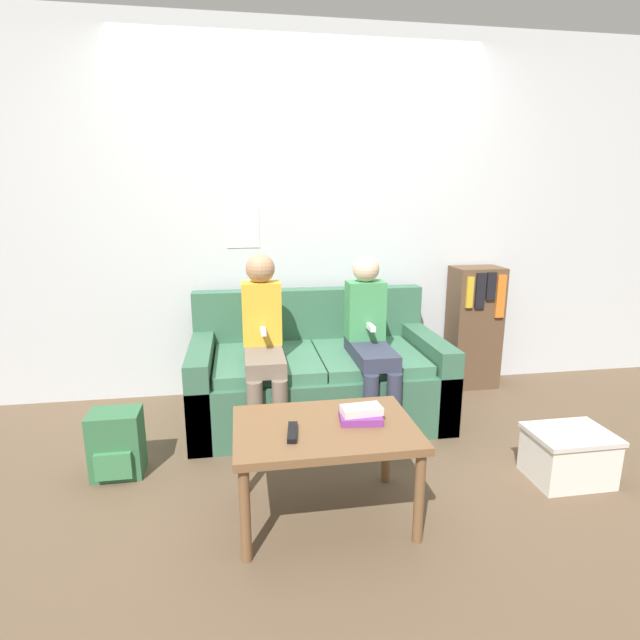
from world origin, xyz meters
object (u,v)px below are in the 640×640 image
(backpack, at_px, (117,444))
(coffee_table, at_px, (325,437))
(person_right, at_px, (370,336))
(storage_box, at_px, (568,455))
(couch, at_px, (317,377))
(person_left, at_px, (263,338))
(tv_remote, at_px, (292,432))
(bookshelf, at_px, (474,327))

(backpack, bearing_deg, coffee_table, -27.43)
(person_right, relative_size, storage_box, 2.66)
(person_right, bearing_deg, couch, 146.45)
(coffee_table, height_order, person_left, person_left)
(coffee_table, height_order, storage_box, coffee_table)
(tv_remote, bearing_deg, backpack, 153.49)
(couch, xyz_separation_m, tv_remote, (-0.29, -1.18, 0.20))
(couch, bearing_deg, person_right, -33.55)
(person_right, distance_m, tv_remote, 1.15)
(couch, bearing_deg, storage_box, -40.91)
(person_right, bearing_deg, storage_box, -43.21)
(storage_box, height_order, backpack, backpack)
(bookshelf, bearing_deg, person_left, -161.43)
(coffee_table, xyz_separation_m, person_left, (-0.22, 0.91, 0.22))
(coffee_table, bearing_deg, person_right, 63.93)
(coffee_table, bearing_deg, tv_remote, -156.61)
(couch, distance_m, coffee_table, 1.13)
(bookshelf, relative_size, storage_box, 2.29)
(storage_box, bearing_deg, bookshelf, 85.19)
(person_left, bearing_deg, bookshelf, 18.57)
(tv_remote, xyz_separation_m, bookshelf, (1.57, 1.53, 0.00))
(couch, bearing_deg, backpack, -153.32)
(coffee_table, relative_size, storage_box, 1.98)
(tv_remote, bearing_deg, person_right, 66.43)
(couch, height_order, storage_box, couch)
(tv_remote, xyz_separation_m, backpack, (-0.87, 0.60, -0.29))
(coffee_table, bearing_deg, person_left, 103.57)
(coffee_table, distance_m, tv_remote, 0.18)
(storage_box, distance_m, backpack, 2.37)
(couch, relative_size, storage_box, 4.00)
(coffee_table, relative_size, tv_remote, 4.63)
(tv_remote, xyz_separation_m, storage_box, (1.46, 0.17, -0.33))
(person_left, xyz_separation_m, bookshelf, (1.64, 0.55, -0.14))
(bookshelf, xyz_separation_m, storage_box, (-0.11, -1.36, -0.34))
(storage_box, bearing_deg, coffee_table, -175.55)
(coffee_table, distance_m, storage_box, 1.34)
(bookshelf, bearing_deg, coffee_table, -134.10)
(couch, distance_m, storage_box, 1.55)
(person_left, bearing_deg, coffee_table, -76.43)
(bookshelf, bearing_deg, backpack, -159.04)
(coffee_table, height_order, person_right, person_right)
(backpack, bearing_deg, person_left, 25.60)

